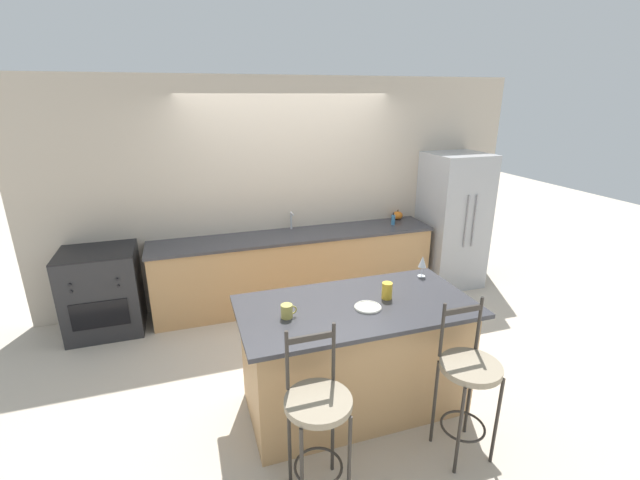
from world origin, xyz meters
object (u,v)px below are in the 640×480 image
(dinner_plate, at_px, (368,307))
(refrigerator, at_px, (452,220))
(coffee_mug, at_px, (287,311))
(bar_stool_far, at_px, (468,380))
(bar_stool_near, at_px, (318,416))
(wine_glass, at_px, (422,262))
(soap_bottle, at_px, (393,220))
(tumbler_cup, at_px, (387,291))
(oven_range, at_px, (103,291))
(pumpkin_decoration, at_px, (398,215))

(dinner_plate, bearing_deg, refrigerator, 43.27)
(dinner_plate, xyz_separation_m, coffee_mug, (-0.62, 0.05, 0.04))
(refrigerator, bearing_deg, bar_stool_far, -121.99)
(coffee_mug, bearing_deg, bar_stool_near, -88.86)
(refrigerator, xyz_separation_m, bar_stool_far, (-1.65, -2.64, -0.27))
(bar_stool_near, bearing_deg, wine_glass, 38.30)
(wine_glass, bearing_deg, soap_bottle, 70.82)
(tumbler_cup, bearing_deg, dinner_plate, -153.73)
(oven_range, relative_size, bar_stool_far, 0.81)
(bar_stool_near, relative_size, tumbler_cup, 8.58)
(pumpkin_decoration, bearing_deg, wine_glass, -111.88)
(pumpkin_decoration, bearing_deg, dinner_plate, -122.67)
(dinner_plate, relative_size, soap_bottle, 1.31)
(refrigerator, bearing_deg, pumpkin_decoration, 159.16)
(soap_bottle, bearing_deg, coffee_mug, -133.43)
(bar_stool_far, distance_m, wine_glass, 1.15)
(bar_stool_near, relative_size, wine_glass, 6.05)
(refrigerator, relative_size, tumbler_cup, 13.13)
(oven_range, xyz_separation_m, bar_stool_far, (2.68, -2.68, 0.15))
(pumpkin_decoration, bearing_deg, bar_stool_near, -125.39)
(bar_stool_far, bearing_deg, pumpkin_decoration, 71.56)
(tumbler_cup, distance_m, soap_bottle, 2.24)
(bar_stool_near, bearing_deg, pumpkin_decoration, 54.61)
(tumbler_cup, bearing_deg, wine_glass, 31.17)
(refrigerator, distance_m, oven_range, 4.35)
(oven_range, xyz_separation_m, dinner_plate, (2.19, -2.06, 0.48))
(bar_stool_near, height_order, dinner_plate, bar_stool_near)
(oven_range, bearing_deg, soap_bottle, 0.22)
(wine_glass, relative_size, soap_bottle, 1.21)
(bar_stool_near, bearing_deg, dinner_plate, 46.23)
(oven_range, bearing_deg, bar_stool_near, -59.51)
(pumpkin_decoration, xyz_separation_m, soap_bottle, (-0.17, -0.20, 0.01))
(bar_stool_far, height_order, pumpkin_decoration, bar_stool_far)
(coffee_mug, bearing_deg, oven_range, 128.11)
(coffee_mug, distance_m, tumbler_cup, 0.83)
(dinner_plate, distance_m, pumpkin_decoration, 2.70)
(refrigerator, height_order, oven_range, refrigerator)
(oven_range, relative_size, bar_stool_near, 0.81)
(coffee_mug, height_order, soap_bottle, soap_bottle)
(soap_bottle, bearing_deg, oven_range, -179.78)
(tumbler_cup, bearing_deg, bar_stool_far, -68.95)
(bar_stool_far, xyz_separation_m, tumbler_cup, (-0.28, 0.73, 0.39))
(coffee_mug, distance_m, pumpkin_decoration, 3.04)
(pumpkin_decoration, relative_size, soap_bottle, 0.86)
(pumpkin_decoration, bearing_deg, oven_range, -176.62)
(refrigerator, height_order, pumpkin_decoration, refrigerator)
(soap_bottle, bearing_deg, wine_glass, -109.18)
(refrigerator, xyz_separation_m, bar_stool_near, (-2.75, -2.65, -0.27))
(bar_stool_far, bearing_deg, refrigerator, 58.01)
(bar_stool_near, distance_m, soap_bottle, 3.32)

